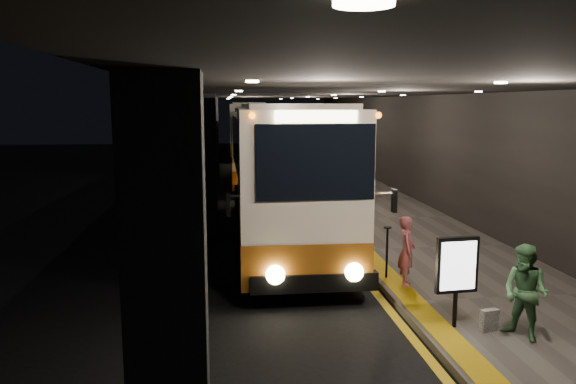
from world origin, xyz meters
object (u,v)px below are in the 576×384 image
coach_main (281,176)px  passenger_boarding (407,251)px  coach_second (256,149)px  passenger_waiting_green (526,293)px  stanchion_post (387,253)px  coach_third (248,131)px  info_sign (457,267)px  bag_polka (489,320)px

coach_main → passenger_boarding: coach_main is taller
coach_second → passenger_waiting_green: (3.26, -20.87, -0.74)m
coach_main → stanchion_post: size_ratio=10.87×
coach_third → stanchion_post: size_ratio=10.98×
passenger_boarding → stanchion_post: passenger_boarding is taller
stanchion_post → coach_second: bearing=96.3°
coach_second → passenger_boarding: 18.04m
coach_third → passenger_boarding: 33.52m
passenger_boarding → coach_main: bearing=36.7°
coach_second → passenger_boarding: (2.21, -17.89, -0.79)m
coach_second → info_sign: coach_second is taller
bag_polka → coach_main: bearing=109.6°
coach_second → coach_main: bearing=-88.1°
passenger_boarding → info_sign: (0.11, -2.36, 0.34)m
bag_polka → stanchion_post: stanchion_post is taller
coach_third → passenger_waiting_green: (2.94, -36.43, -0.98)m
coach_main → passenger_waiting_green: 8.97m
coach_second → bag_polka: (2.85, -20.48, -1.36)m
coach_main → passenger_waiting_green: bearing=-67.5°
coach_second → bag_polka: size_ratio=29.67×
coach_main → coach_second: (-0.03, 12.56, -0.20)m
info_sign → coach_third: bearing=88.1°
passenger_waiting_green → passenger_boarding: bearing=168.2°
coach_main → info_sign: bearing=-72.2°
coach_second → info_sign: size_ratio=6.93×
passenger_waiting_green → info_sign: size_ratio=0.99×
coach_third → passenger_waiting_green: bearing=-83.6°
stanchion_post → coach_third: bearing=92.8°
passenger_waiting_green → bag_polka: (-0.41, 0.39, -0.62)m
coach_third → passenger_boarding: (1.88, -33.45, -1.02)m
coach_second → passenger_boarding: size_ratio=7.40×
coach_third → passenger_waiting_green: coach_third is taller
coach_main → passenger_waiting_green: (3.23, -8.32, -0.94)m
coach_main → info_sign: 8.05m
passenger_waiting_green → stanchion_post: bearing=169.5°
coach_main → passenger_boarding: 5.84m
coach_main → bag_polka: 8.56m
coach_second → passenger_waiting_green: 21.14m
bag_polka → coach_second: bearing=97.9°
bag_polka → info_sign: 1.08m
info_sign → coach_main: bearing=101.5°
stanchion_post → passenger_waiting_green: bearing=-69.3°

